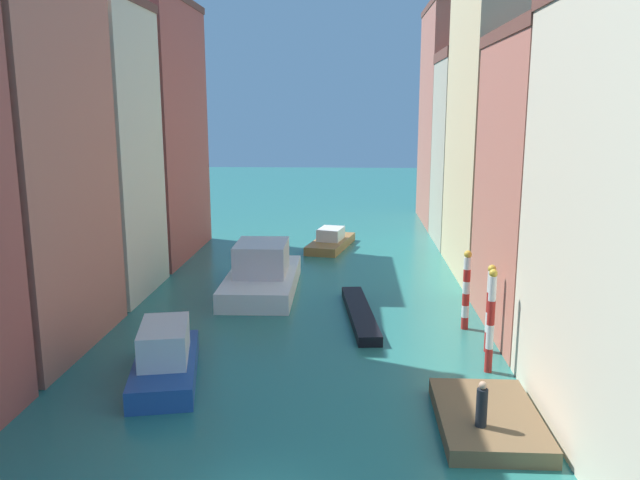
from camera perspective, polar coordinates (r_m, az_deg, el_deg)
ground_plane at (r=40.54m, az=-0.71°, el=-3.31°), size 154.00×154.00×0.00m
building_left_1 at (r=30.23m, az=-26.71°, el=9.74°), size 6.44×9.14×20.19m
building_left_2 at (r=38.03m, az=-20.09°, el=7.58°), size 6.44×7.38×16.45m
building_left_3 at (r=47.39m, az=-15.43°, el=9.56°), size 6.44×11.90×18.11m
building_right_1 at (r=31.52m, az=21.00°, el=4.68°), size 6.44×9.68×14.11m
building_right_2 at (r=41.71m, az=16.82°, el=11.84°), size 6.44×11.28×21.87m
building_right_3 at (r=51.31m, az=14.03°, el=7.94°), size 6.44×7.87×14.85m
building_right_4 at (r=60.64m, az=12.42°, el=10.82°), size 6.44×11.36×19.68m
waterfront_dock at (r=22.85m, az=14.83°, el=-15.27°), size 3.31×5.21×0.56m
person_on_dock at (r=21.42m, az=14.33°, el=-14.22°), size 0.36×0.36×1.52m
mooring_pole_0 at (r=26.48m, az=15.09°, el=-6.96°), size 0.33×0.33×4.31m
mooring_pole_1 at (r=28.70m, az=15.02°, el=-5.89°), size 0.36×0.36×3.94m
mooring_pole_2 at (r=31.36m, az=13.01°, el=-4.31°), size 0.38×0.38×3.91m
vaporetto_white at (r=37.29m, az=-5.24°, el=-3.05°), size 4.05×9.16×2.91m
gondola_black at (r=32.67m, az=3.60°, el=-6.61°), size 2.00×8.32×0.50m
motorboat_0 at (r=26.18m, az=-13.74°, el=-10.26°), size 3.59×6.57×2.22m
motorboat_1 at (r=48.84m, az=0.98°, el=-0.09°), size 3.77×6.97×1.54m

